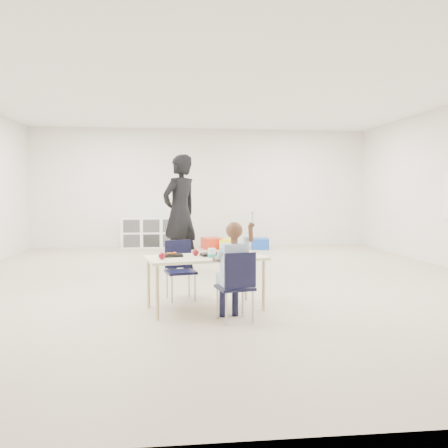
{
  "coord_description": "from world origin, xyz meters",
  "views": [
    {
      "loc": [
        -0.74,
        -6.88,
        1.31
      ],
      "look_at": [
        0.01,
        -0.18,
        0.85
      ],
      "focal_mm": 38.0,
      "sensor_mm": 36.0,
      "label": 1
    }
  ],
  "objects": [
    {
      "name": "lunch_tray_near",
      "position": [
        -0.3,
        -1.64,
        0.61
      ],
      "size": [
        0.25,
        0.2,
        0.03
      ],
      "primitive_type": "cube",
      "rotation": [
        0.0,
        0.0,
        0.22
      ],
      "color": "black",
      "rests_on": "table"
    },
    {
      "name": "apple_far",
      "position": [
        -0.84,
        -1.86,
        0.63
      ],
      "size": [
        0.07,
        0.07,
        0.07
      ],
      "primitive_type": "sphere",
      "color": "maroon",
      "rests_on": "table"
    },
    {
      "name": "bin_yellow",
      "position": [
        0.56,
        3.79,
        0.11
      ],
      "size": [
        0.47,
        0.54,
        0.23
      ],
      "primitive_type": "cube",
      "rotation": [
        0.0,
        0.0,
        -0.26
      ],
      "color": "yellow",
      "rests_on": "ground"
    },
    {
      "name": "room",
      "position": [
        0.0,
        0.0,
        1.4
      ],
      "size": [
        9.0,
        9.02,
        2.8
      ],
      "color": "#C1B095",
      "rests_on": "ground"
    },
    {
      "name": "lunch_tray_far",
      "position": [
        -0.74,
        -1.66,
        0.61
      ],
      "size": [
        0.25,
        0.2,
        0.03
      ],
      "primitive_type": "cube",
      "rotation": [
        0.0,
        0.0,
        0.22
      ],
      "color": "black",
      "rests_on": "table"
    },
    {
      "name": "adult",
      "position": [
        -0.6,
        1.03,
        0.96
      ],
      "size": [
        0.83,
        0.82,
        1.92
      ],
      "primitive_type": "imported",
      "rotation": [
        0.0,
        0.0,
        3.9
      ],
      "color": "black",
      "rests_on": "ground"
    },
    {
      "name": "child",
      "position": [
        -0.11,
        -2.18,
        0.56
      ],
      "size": [
        0.57,
        0.57,
        1.13
      ],
      "primitive_type": null,
      "rotation": [
        0.0,
        0.0,
        0.22
      ],
      "color": "#B2D2F1",
      "rests_on": "chair_near"
    },
    {
      "name": "chair_near",
      "position": [
        -0.11,
        -2.18,
        0.36
      ],
      "size": [
        0.41,
        0.39,
        0.71
      ],
      "primitive_type": null,
      "rotation": [
        0.0,
        0.0,
        0.22
      ],
      "color": "black",
      "rests_on": "ground"
    },
    {
      "name": "cubby_shelf",
      "position": [
        -1.2,
        4.28,
        0.35
      ],
      "size": [
        1.4,
        0.4,
        0.7
      ],
      "primitive_type": "cube",
      "color": "white",
      "rests_on": "ground"
    },
    {
      "name": "milk_carton",
      "position": [
        -0.31,
        -1.8,
        0.65
      ],
      "size": [
        0.08,
        0.08,
        0.1
      ],
      "primitive_type": "cube",
      "rotation": [
        0.0,
        0.0,
        0.22
      ],
      "color": "white",
      "rests_on": "table"
    },
    {
      "name": "table",
      "position": [
        -0.37,
        -1.68,
        0.3
      ],
      "size": [
        1.41,
        0.91,
        0.6
      ],
      "rotation": [
        0.0,
        0.0,
        0.22
      ],
      "color": "#FDEECB",
      "rests_on": "ground"
    },
    {
      "name": "apple_near",
      "position": [
        -0.47,
        -1.62,
        0.63
      ],
      "size": [
        0.07,
        0.07,
        0.07
      ],
      "primitive_type": "sphere",
      "color": "maroon",
      "rests_on": "table"
    },
    {
      "name": "bin_red",
      "position": [
        0.18,
        3.96,
        0.12
      ],
      "size": [
        0.49,
        0.57,
        0.24
      ],
      "primitive_type": "cube",
      "rotation": [
        0.0,
        0.0,
        0.22
      ],
      "color": "red",
      "rests_on": "ground"
    },
    {
      "name": "bread_roll",
      "position": [
        -0.05,
        -1.73,
        0.63
      ],
      "size": [
        0.09,
        0.09,
        0.07
      ],
      "primitive_type": "ellipsoid",
      "color": "#B48049",
      "rests_on": "table"
    },
    {
      "name": "bin_blue",
      "position": [
        1.27,
        3.76,
        0.12
      ],
      "size": [
        0.46,
        0.55,
        0.25
      ],
      "primitive_type": "cube",
      "rotation": [
        0.0,
        0.0,
        -0.14
      ],
      "color": "#1746AD",
      "rests_on": "ground"
    },
    {
      "name": "chair_far",
      "position": [
        -0.63,
        -1.18,
        0.36
      ],
      "size": [
        0.41,
        0.39,
        0.71
      ],
      "primitive_type": null,
      "rotation": [
        0.0,
        0.0,
        0.22
      ],
      "color": "black",
      "rests_on": "ground"
    }
  ]
}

